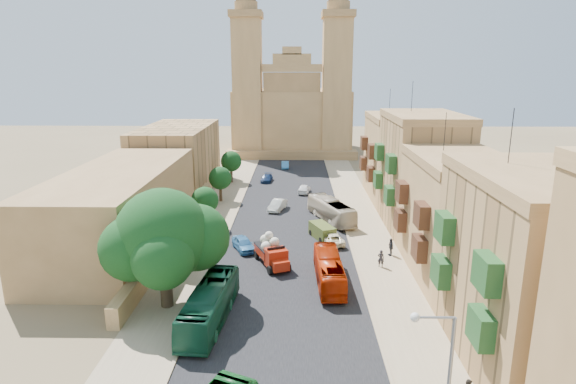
{
  "coord_description": "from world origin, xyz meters",
  "views": [
    {
      "loc": [
        1.02,
        -31.64,
        18.88
      ],
      "look_at": [
        0.0,
        26.0,
        4.0
      ],
      "focal_mm": 30.0,
      "sensor_mm": 36.0,
      "label": 1
    }
  ],
  "objects_px": {
    "car_blue_b": "(285,165)",
    "street_tree_d": "(231,161)",
    "car_cream": "(332,238)",
    "car_dkblue": "(267,178)",
    "bus_green_north": "(210,305)",
    "street_tree_a": "(182,230)",
    "street_tree_b": "(205,201)",
    "red_truck": "(272,252)",
    "ficus_tree": "(164,239)",
    "car_white_b": "(304,189)",
    "street_tree_c": "(220,178)",
    "pedestrian_c": "(391,247)",
    "olive_pickup": "(322,232)",
    "car_white_a": "(278,205)",
    "church": "(292,111)",
    "bus_cream_east": "(331,210)",
    "car_blue_a": "(243,244)",
    "bus_red_east": "(329,270)",
    "streetlamp": "(440,372)",
    "pedestrian_a": "(381,258)"
  },
  "relations": [
    {
      "from": "pedestrian_c",
      "to": "street_tree_d",
      "type": "bearing_deg",
      "value": -157.7
    },
    {
      "from": "street_tree_b",
      "to": "streetlamp",
      "type": "bearing_deg",
      "value": -63.79
    },
    {
      "from": "street_tree_d",
      "to": "car_white_b",
      "type": "height_order",
      "value": "street_tree_d"
    },
    {
      "from": "church",
      "to": "street_tree_d",
      "type": "height_order",
      "value": "church"
    },
    {
      "from": "car_cream",
      "to": "pedestrian_c",
      "type": "relative_size",
      "value": 2.37
    },
    {
      "from": "street_tree_b",
      "to": "bus_cream_east",
      "type": "xyz_separation_m",
      "value": [
        15.47,
        2.98,
        -2.03
      ]
    },
    {
      "from": "car_blue_b",
      "to": "street_tree_d",
      "type": "bearing_deg",
      "value": -128.18
    },
    {
      "from": "red_truck",
      "to": "pedestrian_a",
      "type": "relative_size",
      "value": 3.34
    },
    {
      "from": "car_white_a",
      "to": "car_blue_b",
      "type": "bearing_deg",
      "value": 106.14
    },
    {
      "from": "bus_red_east",
      "to": "streetlamp",
      "type": "bearing_deg",
      "value": 98.37
    },
    {
      "from": "car_white_a",
      "to": "pedestrian_a",
      "type": "relative_size",
      "value": 2.48
    },
    {
      "from": "car_dkblue",
      "to": "street_tree_b",
      "type": "bearing_deg",
      "value": -97.54
    },
    {
      "from": "streetlamp",
      "to": "pedestrian_a",
      "type": "bearing_deg",
      "value": 86.24
    },
    {
      "from": "red_truck",
      "to": "car_white_b",
      "type": "distance_m",
      "value": 28.63
    },
    {
      "from": "street_tree_c",
      "to": "car_blue_a",
      "type": "bearing_deg",
      "value": -74.48
    },
    {
      "from": "bus_green_north",
      "to": "red_truck",
      "type": "bearing_deg",
      "value": 74.56
    },
    {
      "from": "street_tree_d",
      "to": "street_tree_a",
      "type": "bearing_deg",
      "value": -90.0
    },
    {
      "from": "street_tree_b",
      "to": "street_tree_c",
      "type": "relative_size",
      "value": 0.99
    },
    {
      "from": "car_cream",
      "to": "car_dkblue",
      "type": "distance_m",
      "value": 31.25
    },
    {
      "from": "street_tree_b",
      "to": "bus_red_east",
      "type": "distance_m",
      "value": 20.99
    },
    {
      "from": "church",
      "to": "bus_red_east",
      "type": "bearing_deg",
      "value": -86.73
    },
    {
      "from": "bus_green_north",
      "to": "car_dkblue",
      "type": "distance_m",
      "value": 47.13
    },
    {
      "from": "street_tree_a",
      "to": "pedestrian_a",
      "type": "distance_m",
      "value": 19.54
    },
    {
      "from": "bus_green_north",
      "to": "pedestrian_c",
      "type": "distance_m",
      "value": 21.41
    },
    {
      "from": "ficus_tree",
      "to": "street_tree_b",
      "type": "xyz_separation_m",
      "value": [
        -0.59,
        19.99,
        -2.43
      ]
    },
    {
      "from": "streetlamp",
      "to": "church",
      "type": "bearing_deg",
      "value": 94.87
    },
    {
      "from": "street_tree_c",
      "to": "pedestrian_c",
      "type": "distance_m",
      "value": 29.48
    },
    {
      "from": "street_tree_a",
      "to": "pedestrian_c",
      "type": "xyz_separation_m",
      "value": [
        20.84,
        3.3,
        -2.82
      ]
    },
    {
      "from": "bus_green_north",
      "to": "pedestrian_a",
      "type": "bearing_deg",
      "value": 41.34
    },
    {
      "from": "church",
      "to": "bus_green_north",
      "type": "height_order",
      "value": "church"
    },
    {
      "from": "car_white_a",
      "to": "car_white_b",
      "type": "height_order",
      "value": "car_white_a"
    },
    {
      "from": "bus_red_east",
      "to": "bus_cream_east",
      "type": "height_order",
      "value": "bus_cream_east"
    },
    {
      "from": "street_tree_b",
      "to": "red_truck",
      "type": "bearing_deg",
      "value": -52.88
    },
    {
      "from": "pedestrian_c",
      "to": "street_tree_a",
      "type": "bearing_deg",
      "value": -91.22
    },
    {
      "from": "street_tree_d",
      "to": "car_dkblue",
      "type": "distance_m",
      "value": 6.69
    },
    {
      "from": "olive_pickup",
      "to": "car_blue_a",
      "type": "height_order",
      "value": "olive_pickup"
    },
    {
      "from": "car_white_a",
      "to": "car_blue_b",
      "type": "relative_size",
      "value": 1.09
    },
    {
      "from": "red_truck",
      "to": "car_blue_b",
      "type": "relative_size",
      "value": 1.47
    },
    {
      "from": "street_tree_d",
      "to": "car_white_a",
      "type": "bearing_deg",
      "value": -62.83
    },
    {
      "from": "street_tree_c",
      "to": "pedestrian_c",
      "type": "bearing_deg",
      "value": -44.81
    },
    {
      "from": "car_dkblue",
      "to": "pedestrian_a",
      "type": "bearing_deg",
      "value": -63.72
    },
    {
      "from": "bus_cream_east",
      "to": "car_blue_a",
      "type": "height_order",
      "value": "bus_cream_east"
    },
    {
      "from": "bus_cream_east",
      "to": "car_blue_b",
      "type": "xyz_separation_m",
      "value": [
        -6.63,
        33.01,
        -0.72
      ]
    },
    {
      "from": "ficus_tree",
      "to": "street_tree_d",
      "type": "distance_m",
      "value": 44.05
    },
    {
      "from": "church",
      "to": "red_truck",
      "type": "xyz_separation_m",
      "value": [
        -1.34,
        -66.05,
        -8.1
      ]
    },
    {
      "from": "olive_pickup",
      "to": "car_white_a",
      "type": "height_order",
      "value": "olive_pickup"
    },
    {
      "from": "bus_cream_east",
      "to": "car_blue_a",
      "type": "distance_m",
      "value": 14.53
    },
    {
      "from": "red_truck",
      "to": "bus_red_east",
      "type": "distance_m",
      "value": 6.71
    },
    {
      "from": "street_tree_d",
      "to": "bus_green_north",
      "type": "distance_m",
      "value": 46.76
    },
    {
      "from": "car_blue_b",
      "to": "pedestrian_a",
      "type": "xyz_separation_m",
      "value": [
        10.48,
        -47.67,
        0.22
      ]
    }
  ]
}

